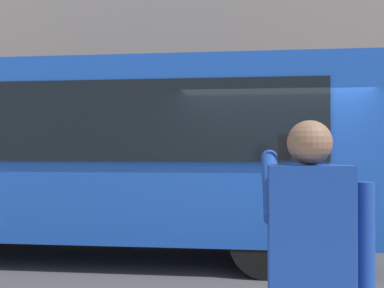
# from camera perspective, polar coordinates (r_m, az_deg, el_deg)

# --- Properties ---
(ground_plane) EXTENTS (60.00, 60.00, 0.00)m
(ground_plane) POSITION_cam_1_polar(r_m,az_deg,el_deg) (6.93, 9.94, -14.93)
(ground_plane) COLOR #38383A
(red_bus) EXTENTS (9.05, 2.54, 3.08)m
(red_bus) POSITION_cam_1_polar(r_m,az_deg,el_deg) (7.95, -13.65, -0.83)
(red_bus) COLOR #1947AD
(red_bus) RESTS_ON ground_plane
(pedestrian_photographer) EXTENTS (0.53, 0.52, 1.70)m
(pedestrian_photographer) POSITION_cam_1_polar(r_m,az_deg,el_deg) (2.45, 14.13, -14.01)
(pedestrian_photographer) COLOR #2D2D33
(pedestrian_photographer) RESTS_ON sidewalk_curb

